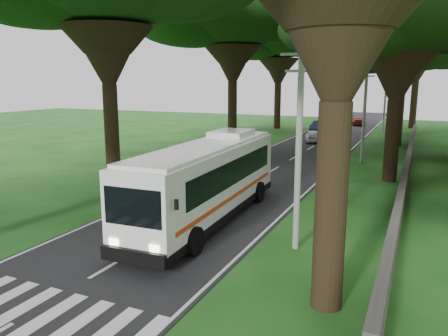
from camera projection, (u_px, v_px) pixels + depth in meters
The scene contains 17 objects.
ground at pixel (78, 286), 13.99m from camera, with size 140.00×140.00×0.00m, color #144112.
road at pixel (291, 160), 36.33m from camera, with size 8.00×120.00×0.04m, color black.
crosswalk at pixel (28, 316), 12.20m from camera, with size 8.00×3.00×0.01m, color silver.
property_wall at pixel (408, 163), 31.69m from camera, with size 0.35×50.00×1.20m, color #383533.
pole_near at pixel (299, 143), 16.31m from camera, with size 1.60×0.24×8.00m.
pole_mid at pixel (365, 110), 34.19m from camera, with size 1.60×0.24×8.00m.
pole_far at pixel (385, 100), 52.06m from camera, with size 1.60×0.24×8.00m.
tree_l_midb at pixel (233, 10), 41.27m from camera, with size 16.33×16.33×16.55m.
tree_l_far at pixel (279, 37), 57.93m from camera, with size 13.74×13.74×15.22m.
tree_r_mida at pixel (402, 12), 26.56m from camera, with size 13.00×13.00×13.46m.
tree_r_midb at pixel (405, 38), 42.84m from camera, with size 16.22×16.22×14.09m.
tree_r_far at pixel (420, 30), 58.03m from camera, with size 14.99×14.99×16.44m.
coach_bus at pixel (208, 180), 20.25m from camera, with size 3.24×12.35×3.62m.
distant_car_a at pixel (313, 136), 46.51m from camera, with size 1.54×3.82×1.30m, color silver.
distant_car_b at pixel (319, 126), 57.00m from camera, with size 1.38×3.96×1.31m, color navy.
distant_car_c at pixel (358, 121), 64.31m from camera, with size 1.68×4.13×1.20m, color maroon.
pedestrian at pixel (152, 177), 25.74m from camera, with size 0.63×0.42×1.74m, color black.
Camera 1 is at (9.60, -9.90, 6.45)m, focal length 35.00 mm.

